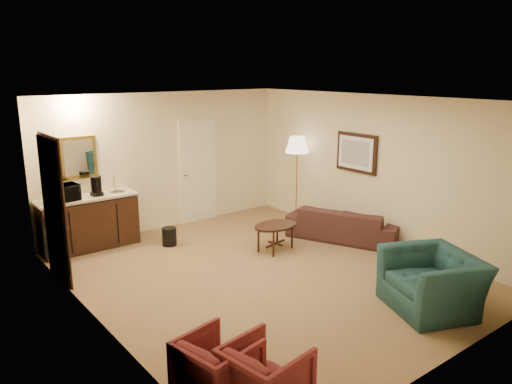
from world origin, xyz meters
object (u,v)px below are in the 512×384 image
microwave (62,191)px  teal_armchair (433,273)px  floor_lamp (297,179)px  wetbar_cabinet (89,222)px  rose_chair_near (218,365)px  sofa (344,218)px  rose_chair_far (265,374)px  waste_bin (169,237)px  coffee_maker (96,186)px  coffee_table (275,237)px

microwave → teal_armchair: bearing=-64.5°
floor_lamp → microwave: (-4.26, 0.97, 0.22)m
wetbar_cabinet → rose_chair_near: wetbar_cabinet is taller
sofa → rose_chair_far: size_ratio=2.88×
teal_armchair → waste_bin: 4.48m
wetbar_cabinet → teal_armchair: size_ratio=1.44×
teal_armchair → microwave: 5.77m
teal_armchair → rose_chair_near: 3.17m
wetbar_cabinet → waste_bin: bearing=-32.2°
rose_chair_near → coffee_maker: coffee_maker is taller
coffee_table → microwave: (-2.86, 1.99, 0.85)m
teal_armchair → coffee_maker: 5.50m
wetbar_cabinet → floor_lamp: 4.01m
sofa → rose_chair_far: (-4.05, -2.74, -0.04)m
rose_chair_far → microwave: size_ratio=1.43×
sofa → coffee_maker: bearing=33.3°
sofa → coffee_table: size_ratio=2.49×
teal_armchair → coffee_table: bearing=-153.2°
rose_chair_far → floor_lamp: bearing=-53.6°
floor_lamp → microwave: bearing=167.1°
floor_lamp → wetbar_cabinet: bearing=165.0°
teal_armchair → floor_lamp: floor_lamp is taller
microwave → coffee_maker: bearing=-5.5°
rose_chair_near → coffee_table: rose_chair_near is taller
coffee_maker → microwave: bearing=-177.5°
wetbar_cabinet → coffee_table: (2.45, -2.06, -0.23)m
waste_bin → wetbar_cabinet: bearing=147.8°
floor_lamp → coffee_maker: 3.83m
sofa → coffee_maker: size_ratio=5.95×
sofa → rose_chair_near: bearing=94.5°
floor_lamp → waste_bin: size_ratio=5.49×
floor_lamp → coffee_maker: size_ratio=5.18×
wetbar_cabinet → rose_chair_near: 4.75m
rose_chair_far → microwave: bearing=-6.7°
waste_bin → coffee_maker: (-0.98, 0.67, 0.93)m
sofa → waste_bin: (-2.66, 1.66, -0.23)m
coffee_table → microwave: 3.59m
sofa → teal_armchair: (-1.15, -2.54, 0.11)m
rose_chair_near → sofa: bearing=-72.1°
coffee_maker → wetbar_cabinet: bearing=163.4°
sofa → rose_chair_near: 4.90m
teal_armchair → coffee_maker: size_ratio=3.40×
rose_chair_near → floor_lamp: 5.73m
floor_lamp → coffee_table: bearing=-143.9°
sofa → rose_chair_near: (-4.30, -2.34, -0.05)m
rose_chair_far → coffee_maker: coffee_maker is taller
waste_bin → coffee_maker: size_ratio=0.94×
wetbar_cabinet → sofa: size_ratio=0.82×
teal_armchair → waste_bin: size_ratio=3.61×
coffee_maker → floor_lamp: bearing=-13.7°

